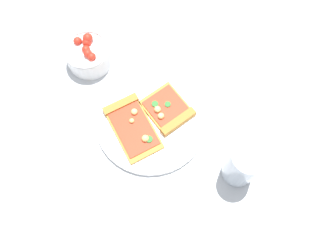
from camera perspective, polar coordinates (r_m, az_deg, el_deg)
ground_plane at (r=0.84m, az=-3.15°, el=-0.45°), size 2.40×2.40×0.00m
plate at (r=0.83m, az=-2.91°, el=0.84°), size 0.28×0.28×0.01m
pizza_slice_near at (r=0.83m, az=0.14°, el=2.53°), size 0.15×0.15×0.02m
pizza_slice_far at (r=0.82m, az=-6.23°, el=0.30°), size 0.18×0.17×0.02m
salad_bowl at (r=0.92m, az=-13.50°, el=11.90°), size 0.12×0.12×0.08m
soda_glass at (r=0.76m, az=12.65°, el=-6.54°), size 0.08×0.08×0.14m
paper_napkin at (r=0.93m, az=8.94°, el=11.36°), size 0.16×0.14×0.00m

